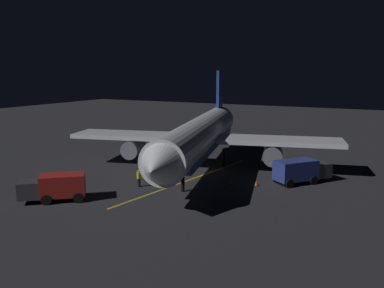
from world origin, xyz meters
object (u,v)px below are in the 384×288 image
(ground_crew_worker, at_px, (139,178))
(traffic_cone_near_left, at_px, (231,182))
(baggage_truck, at_px, (56,188))
(traffic_cone_near_right, at_px, (256,183))
(catering_truck, at_px, (300,171))
(airliner, at_px, (201,136))

(ground_crew_worker, height_order, traffic_cone_near_left, ground_crew_worker)
(baggage_truck, height_order, traffic_cone_near_left, baggage_truck)
(baggage_truck, height_order, traffic_cone_near_right, baggage_truck)
(catering_truck, height_order, traffic_cone_near_right, catering_truck)
(baggage_truck, bearing_deg, ground_crew_worker, -119.33)
(traffic_cone_near_right, bearing_deg, traffic_cone_near_left, 13.58)
(airliner, xyz_separation_m, ground_crew_worker, (2.41, 9.12, -3.15))
(traffic_cone_near_right, bearing_deg, ground_crew_worker, 29.29)
(baggage_truck, bearing_deg, traffic_cone_near_left, -133.80)
(traffic_cone_near_left, bearing_deg, airliner, -36.58)
(catering_truck, bearing_deg, traffic_cone_near_right, 39.43)
(traffic_cone_near_left, bearing_deg, baggage_truck, 46.20)
(airliner, relative_size, catering_truck, 6.02)
(airliner, distance_m, ground_crew_worker, 9.94)
(catering_truck, xyz_separation_m, traffic_cone_near_left, (6.20, 3.62, -1.02))
(baggage_truck, distance_m, ground_crew_worker, 8.09)
(airliner, distance_m, baggage_truck, 17.60)
(traffic_cone_near_left, bearing_deg, ground_crew_worker, 33.66)
(catering_truck, height_order, ground_crew_worker, catering_truck)
(ground_crew_worker, bearing_deg, baggage_truck, 60.67)
(baggage_truck, bearing_deg, airliner, -111.50)
(catering_truck, height_order, traffic_cone_near_left, catering_truck)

